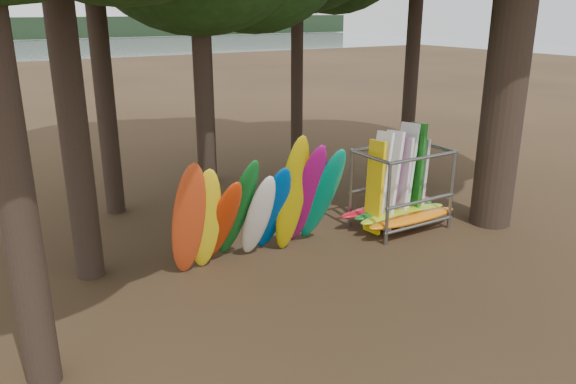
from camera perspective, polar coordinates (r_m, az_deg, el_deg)
ground at (r=13.13m, az=5.04°, el=-7.27°), size 120.00×120.00×0.00m
lake at (r=70.10m, az=-25.79°, el=11.83°), size 160.00×160.00×0.00m
kayak_row at (r=12.71m, az=-2.78°, el=-1.66°), size 4.20×2.14×3.15m
storage_rack at (r=15.17m, az=11.33°, el=0.04°), size 3.16×1.55×2.77m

